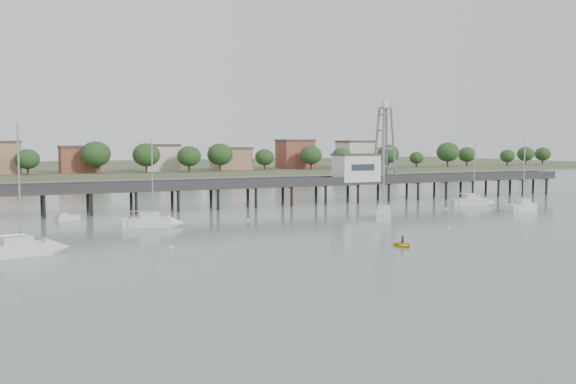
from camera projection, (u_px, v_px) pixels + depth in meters
name	position (u px, v px, depth m)	size (l,w,h in m)	color
ground_plane	(465.00, 269.00, 58.32)	(500.00, 500.00, 0.00)	slate
pier	(233.00, 186.00, 112.08)	(150.00, 5.00, 5.50)	#2D2823
pier_building	(356.00, 168.00, 122.53)	(8.40, 5.40, 5.30)	silver
lattice_tower	(385.00, 144.00, 124.97)	(3.20, 3.20, 15.50)	slate
sailboat_c	(384.00, 214.00, 97.02)	(6.06, 7.31, 12.35)	silver
sailboat_b	(159.00, 222.00, 87.03)	(7.82, 4.16, 12.48)	silver
sailboat_a	(31.00, 249.00, 65.42)	(8.93, 4.26, 14.16)	silver
sailboat_e	(478.00, 202.00, 117.00)	(7.81, 4.37, 12.47)	silver
sailboat_d	(526.00, 207.00, 107.62)	(7.88, 3.77, 12.59)	silver
white_tender	(67.00, 218.00, 94.16)	(3.60, 2.38, 1.29)	silver
yellow_dinghy	(402.00, 247.00, 70.71)	(2.15, 0.62, 3.01)	yellow
dinghy_occupant	(402.00, 247.00, 70.71)	(0.36, 0.99, 0.24)	black
mooring_buoys	(285.00, 228.00, 85.41)	(72.60, 20.27, 0.39)	beige
far_shore	(87.00, 167.00, 274.25)	(500.00, 170.00, 10.40)	#475133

